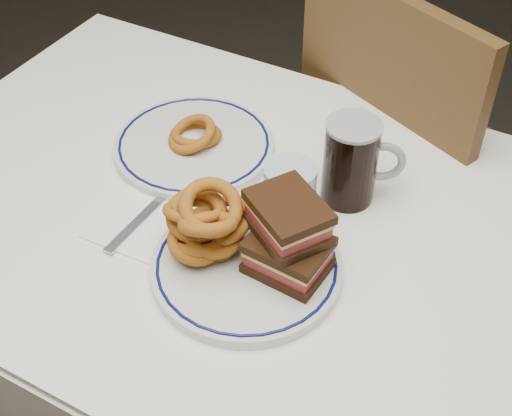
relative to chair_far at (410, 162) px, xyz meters
The scene contains 11 objects.
dining_table 0.55m from the chair_far, 106.90° to the right, with size 1.27×0.87×0.75m.
chair_far is the anchor object (origin of this frame).
main_plate 0.68m from the chair_far, 96.40° to the right, with size 0.30×0.30×0.02m.
reuben_sandwich 0.67m from the chair_far, 91.52° to the right, with size 0.15×0.14×0.12m.
onion_rings_main 0.71m from the chair_far, 102.28° to the right, with size 0.15×0.14×0.16m.
ketchup_ramekin 0.60m from the chair_far, 100.12° to the right, with size 0.06×0.06×0.04m.
beer_mug 0.49m from the chair_far, 90.40° to the right, with size 0.13×0.09×0.15m.
water_glass 0.59m from the chair_far, 96.37° to the right, with size 0.08×0.08×0.13m, color #A0BDCF.
far_plate 0.56m from the chair_far, 125.88° to the right, with size 0.29×0.29×0.02m.
onion_rings_far 0.57m from the chair_far, 126.37° to the right, with size 0.10×0.11×0.07m.
napkin_fork 0.72m from the chair_far, 114.15° to the right, with size 0.15×0.19×0.01m.
Camera 1 is at (0.45, -0.75, 1.58)m, focal length 50.00 mm.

